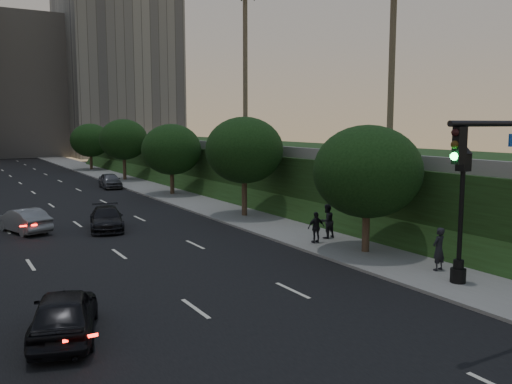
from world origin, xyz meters
TOP-DOWN VIEW (x-y plane):
  - ground at (0.00, 0.00)m, footprint 160.00×160.00m
  - road_surface at (0.00, 30.00)m, footprint 16.00×140.00m
  - sidewalk_right at (10.25, 30.00)m, footprint 4.50×140.00m
  - embankment at (22.00, 28.00)m, footprint 18.00×90.00m
  - parapet_wall at (13.50, 28.00)m, footprint 0.35×90.00m
  - office_block_mid at (6.00, 102.00)m, footprint 22.00×18.00m
  - office_block_right at (24.00, 96.00)m, footprint 20.00×22.00m
  - tree_right_a at (10.30, 8.00)m, footprint 5.20×5.20m
  - tree_right_b at (10.30, 20.00)m, footprint 5.20×5.20m
  - tree_right_c at (10.30, 33.00)m, footprint 5.20×5.20m
  - tree_right_d at (10.30, 47.00)m, footprint 5.20×5.20m
  - tree_right_e at (10.30, 62.00)m, footprint 5.20×5.20m
  - street_lamp at (9.91, 2.26)m, footprint 0.64×0.64m
  - sedan_near_left at (-4.34, 4.67)m, footprint 2.96×4.76m
  - sedan_mid_left at (-3.24, 22.07)m, footprint 2.77×4.55m
  - sedan_near_right at (1.14, 20.44)m, footprint 2.87×4.92m
  - sedan_far_right at (7.00, 40.92)m, footprint 2.04×4.44m
  - pedestrian_a at (10.65, 3.88)m, footprint 0.73×0.53m
  - pedestrian_b at (10.58, 11.39)m, footprint 0.98×0.81m
  - pedestrian_c at (9.37, 10.72)m, footprint 0.99×0.50m

SIDE VIEW (x-z plane):
  - ground at x=0.00m, z-range 0.00..0.00m
  - road_surface at x=0.00m, z-range 0.00..0.02m
  - sidewalk_right at x=10.25m, z-range 0.00..0.15m
  - sedan_near_right at x=1.14m, z-range 0.00..1.34m
  - sedan_mid_left at x=-3.24m, z-range 0.00..1.42m
  - sedan_far_right at x=7.00m, z-range 0.00..1.47m
  - sedan_near_left at x=-4.34m, z-range 0.00..1.51m
  - pedestrian_c at x=9.37m, z-range 0.15..1.77m
  - pedestrian_a at x=10.65m, z-range 0.15..1.98m
  - pedestrian_b at x=10.58m, z-range 0.15..2.00m
  - embankment at x=22.00m, z-range 0.00..4.00m
  - street_lamp at x=9.91m, z-range -0.18..5.44m
  - tree_right_a at x=10.30m, z-range 0.90..7.14m
  - tree_right_c at x=10.30m, z-range 0.90..7.14m
  - tree_right_e at x=10.30m, z-range 0.90..7.14m
  - parapet_wall at x=13.50m, z-range 4.00..4.70m
  - tree_right_b at x=10.30m, z-range 1.15..7.88m
  - tree_right_d at x=10.30m, z-range 1.15..7.88m
  - office_block_mid at x=6.00m, z-range 0.00..26.00m
  - office_block_right at x=24.00m, z-range 0.00..36.00m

